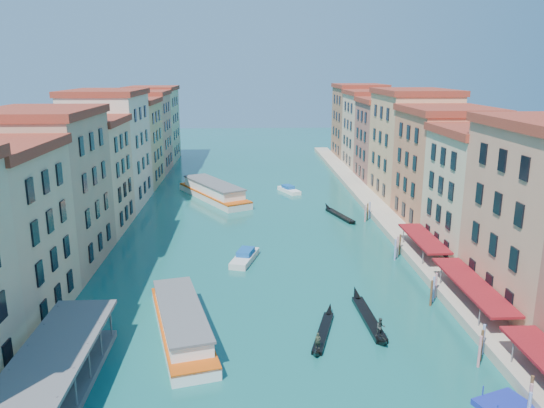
{
  "coord_description": "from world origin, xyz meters",
  "views": [
    {
      "loc": [
        -1.02,
        -26.31,
        24.68
      ],
      "look_at": [
        2.48,
        44.68,
        6.42
      ],
      "focal_mm": 35.0,
      "sensor_mm": 36.0,
      "label": 1
    }
  ],
  "objects_px": {
    "gondola_right": "(369,317)",
    "vaporetto_far": "(214,191)",
    "vaporetto_stop": "(60,369)",
    "gondola_fore": "(323,331)",
    "vaporetto_near": "(181,321)"
  },
  "relations": [
    {
      "from": "gondola_right",
      "to": "vaporetto_near",
      "type": "bearing_deg",
      "value": -177.99
    },
    {
      "from": "vaporetto_near",
      "to": "gondola_right",
      "type": "distance_m",
      "value": 18.58
    },
    {
      "from": "vaporetto_near",
      "to": "gondola_right",
      "type": "bearing_deg",
      "value": -9.98
    },
    {
      "from": "gondola_fore",
      "to": "vaporetto_stop",
      "type": "bearing_deg",
      "value": -145.15
    },
    {
      "from": "vaporetto_stop",
      "to": "vaporetto_far",
      "type": "xyz_separation_m",
      "value": [
        8.57,
        62.28,
        0.05
      ]
    },
    {
      "from": "gondola_right",
      "to": "vaporetto_far",
      "type": "bearing_deg",
      "value": 107.07
    },
    {
      "from": "vaporetto_near",
      "to": "gondola_fore",
      "type": "xyz_separation_m",
      "value": [
        13.52,
        -0.96,
        -0.86
      ]
    },
    {
      "from": "vaporetto_near",
      "to": "vaporetto_far",
      "type": "relative_size",
      "value": 0.85
    },
    {
      "from": "vaporetto_far",
      "to": "gondola_fore",
      "type": "distance_m",
      "value": 56.64
    },
    {
      "from": "vaporetto_stop",
      "to": "vaporetto_far",
      "type": "relative_size",
      "value": 0.75
    },
    {
      "from": "vaporetto_stop",
      "to": "gondola_right",
      "type": "relative_size",
      "value": 1.31
    },
    {
      "from": "vaporetto_stop",
      "to": "gondola_fore",
      "type": "xyz_separation_m",
      "value": [
        22.12,
        7.3,
        -1.09
      ]
    },
    {
      "from": "vaporetto_stop",
      "to": "vaporetto_near",
      "type": "xyz_separation_m",
      "value": [
        8.61,
        8.26,
        -0.23
      ]
    },
    {
      "from": "gondola_right",
      "to": "vaporetto_stop",
      "type": "bearing_deg",
      "value": -162.73
    },
    {
      "from": "vaporetto_near",
      "to": "gondola_right",
      "type": "height_order",
      "value": "vaporetto_near"
    }
  ]
}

